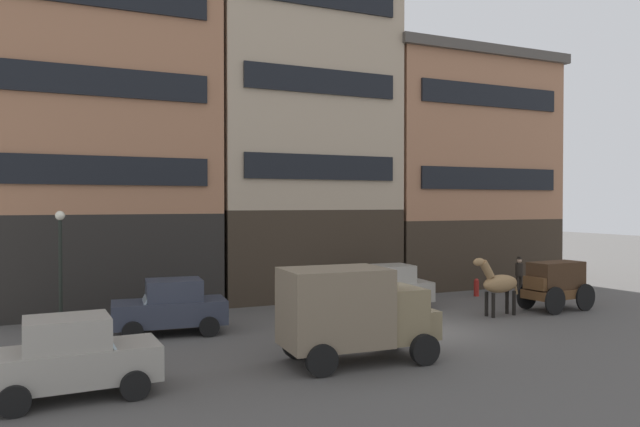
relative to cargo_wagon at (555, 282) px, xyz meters
The scene contains 13 objects.
ground_plane 7.50m from the cargo_wagon, behind, with size 120.00×120.00×0.00m, color #4C4947.
building_far_left 19.99m from the cargo_wagon, 151.69° to the left, with size 9.52×6.82×14.49m.
building_center_left 13.77m from the cargo_wagon, 130.90° to the left, with size 9.05×6.82×15.94m.
building_center_right 10.48m from the cargo_wagon, 79.96° to the left, with size 10.47×6.82×12.41m.
cargo_wagon is the anchor object (origin of this frame).
draft_horse 2.95m from the cargo_wagon, behind, with size 2.35×0.73×2.30m.
delivery_truck_near 11.79m from the cargo_wagon, 161.78° to the right, with size 4.43×2.32×2.62m.
sedan_dark 6.87m from the cargo_wagon, 154.05° to the left, with size 3.82×2.11×1.83m.
sedan_light 18.73m from the cargo_wagon, 168.68° to the right, with size 3.75×1.96×1.83m.
sedan_parked_curb 15.28m from the cargo_wagon, behind, with size 3.83×2.14×1.83m.
pedestrian_officer 4.43m from the cargo_wagon, 65.47° to the left, with size 0.50×0.50×1.79m.
streetlamp_curbside 18.98m from the cargo_wagon, 167.81° to the left, with size 0.32×0.32×4.12m.
fire_hydrant_curbside 4.37m from the cargo_wagon, 97.22° to the left, with size 0.24×0.24×0.83m.
Camera 1 is at (-11.46, -17.12, 4.40)m, focal length 33.52 mm.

